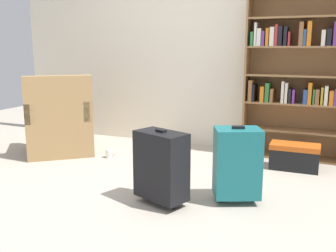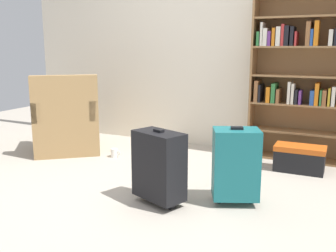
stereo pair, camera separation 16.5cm
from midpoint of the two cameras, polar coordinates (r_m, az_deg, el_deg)
ground_plane at (r=3.28m, az=-3.61°, el=-9.73°), size 8.70×8.70×0.00m
back_wall at (r=4.69m, az=7.01°, el=12.87°), size 4.97×0.10×2.60m
bookshelf at (r=4.29m, az=20.74°, el=7.42°), size 1.10×0.27×1.77m
armchair at (r=4.55m, az=-13.78°, el=0.20°), size 0.98×0.98×0.90m
mug at (r=4.27m, az=-6.85°, el=-3.98°), size 0.12×0.08×0.10m
storage_box at (r=3.98m, az=20.07°, el=-4.47°), size 0.47×0.25×0.26m
suitcase_black at (r=2.94m, az=0.27°, el=-5.87°), size 0.45×0.35×0.59m
suitcase_teal at (r=3.01m, az=11.58°, el=-5.52°), size 0.42×0.37×0.61m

